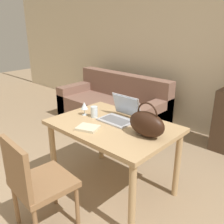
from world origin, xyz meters
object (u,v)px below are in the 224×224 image
object	(u,v)px
handbag	(147,124)
couch	(113,108)
laptop	(121,113)
wine_glass	(84,106)
chair	(35,181)
drinking_glass	(94,112)

from	to	relation	value
handbag	couch	bearing A→B (deg)	140.80
laptop	wine_glass	xyz separation A→B (m)	(-0.36, -0.17, 0.04)
couch	chair	bearing A→B (deg)	-62.11
handbag	chair	bearing A→B (deg)	-119.67
couch	wine_glass	xyz separation A→B (m)	(0.82, -1.31, 0.55)
wine_glass	handbag	bearing A→B (deg)	1.77
chair	drinking_glass	xyz separation A→B (m)	(-0.18, 0.82, 0.31)
couch	drinking_glass	xyz separation A→B (m)	(0.93, -1.29, 0.50)
drinking_glass	handbag	size ratio (longest dim) A/B	0.33
couch	handbag	world-z (taller)	handbag
chair	wine_glass	size ratio (longest dim) A/B	6.03
chair	wine_glass	xyz separation A→B (m)	(-0.30, 0.80, 0.35)
chair	wine_glass	world-z (taller)	wine_glass
chair	handbag	xyz separation A→B (m)	(0.47, 0.82, 0.37)
wine_glass	handbag	xyz separation A→B (m)	(0.77, 0.02, 0.02)
chair	handbag	bearing A→B (deg)	64.76
drinking_glass	wine_glass	bearing A→B (deg)	-166.30
chair	drinking_glass	distance (m)	0.90
couch	handbag	size ratio (longest dim) A/B	5.50
laptop	handbag	distance (m)	0.44
wine_glass	couch	bearing A→B (deg)	121.82
chair	couch	xyz separation A→B (m)	(-1.12, 2.11, -0.20)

